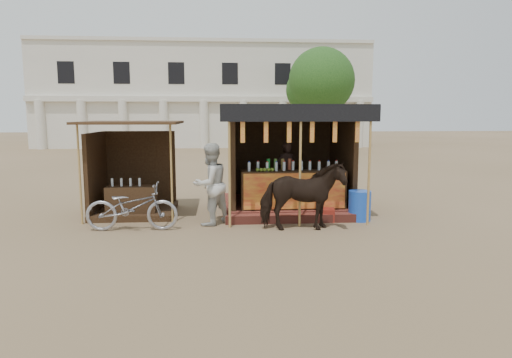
{
  "coord_description": "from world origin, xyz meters",
  "views": [
    {
      "loc": [
        -0.8,
        -8.58,
        2.55
      ],
      "look_at": [
        0.0,
        1.6,
        1.1
      ],
      "focal_mm": 32.0,
      "sensor_mm": 36.0,
      "label": 1
    }
  ],
  "objects": [
    {
      "name": "secondary_stall",
      "position": [
        -3.17,
        3.24,
        0.85
      ],
      "size": [
        2.4,
        2.4,
        2.38
      ],
      "color": "#3B2815",
      "rests_on": "ground"
    },
    {
      "name": "background_building",
      "position": [
        -2.0,
        29.94,
        3.98
      ],
      "size": [
        26.0,
        7.45,
        8.18
      ],
      "color": "silver",
      "rests_on": "ground"
    },
    {
      "name": "bystander",
      "position": [
        -1.04,
        1.87,
        0.95
      ],
      "size": [
        1.17,
        1.15,
        1.9
      ],
      "primitive_type": "imported",
      "rotation": [
        0.0,
        0.0,
        3.86
      ],
      "color": "beige",
      "rests_on": "ground"
    },
    {
      "name": "red_crate",
      "position": [
        1.71,
        2.0,
        0.15
      ],
      "size": [
        0.49,
        0.46,
        0.3
      ],
      "primitive_type": "cube",
      "rotation": [
        0.0,
        0.0,
        -0.19
      ],
      "color": "maroon",
      "rests_on": "ground"
    },
    {
      "name": "blue_barrel",
      "position": [
        2.55,
        2.0,
        0.36
      ],
      "size": [
        0.58,
        0.58,
        0.73
      ],
      "primitive_type": "cylinder",
      "rotation": [
        0.0,
        0.0,
        0.09
      ],
      "color": "blue",
      "rests_on": "ground"
    },
    {
      "name": "tree",
      "position": [
        5.81,
        22.14,
        4.63
      ],
      "size": [
        4.5,
        4.4,
        7.0
      ],
      "color": "#382314",
      "rests_on": "ground"
    },
    {
      "name": "cooler",
      "position": [
        1.97,
        2.6,
        0.23
      ],
      "size": [
        0.71,
        0.55,
        0.46
      ],
      "color": "#176740",
      "rests_on": "ground"
    },
    {
      "name": "main_stall",
      "position": [
        1.0,
        3.36,
        1.02
      ],
      "size": [
        3.6,
        3.61,
        2.78
      ],
      "color": "brown",
      "rests_on": "ground"
    },
    {
      "name": "cow",
      "position": [
        0.98,
        1.15,
        0.77
      ],
      "size": [
        1.82,
        0.84,
        1.54
      ],
      "primitive_type": "imported",
      "rotation": [
        0.0,
        0.0,
        1.57
      ],
      "color": "black",
      "rests_on": "ground"
    },
    {
      "name": "ground",
      "position": [
        0.0,
        0.0,
        0.0
      ],
      "size": [
        120.0,
        120.0,
        0.0
      ],
      "primitive_type": "plane",
      "color": "#846B4C",
      "rests_on": "ground"
    },
    {
      "name": "motorbike",
      "position": [
        -2.76,
        1.46,
        0.53
      ],
      "size": [
        2.02,
        0.74,
        1.06
      ],
      "primitive_type": "imported",
      "rotation": [
        0.0,
        0.0,
        1.55
      ],
      "color": "#9A9AA3",
      "rests_on": "ground"
    }
  ]
}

